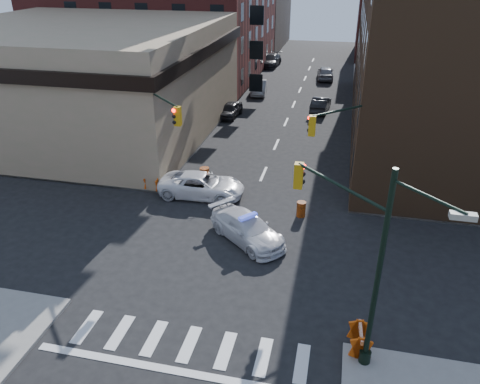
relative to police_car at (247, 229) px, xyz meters
The scene contains 25 objects.
ground 1.59m from the police_car, 117.71° to the right, with size 140.00×140.00×0.00m, color black.
sidewalk_nw 39.40m from the police_car, 126.91° to the left, with size 34.00×54.50×0.15m, color gray.
bank_building 23.63m from the police_car, 139.20° to the left, with size 22.00×22.00×9.00m, color tan.
commercial_row_ne 25.36m from the police_car, 59.85° to the left, with size 14.00×34.00×14.00m, color #4B321E.
filler_ne 58.53m from the police_car, 76.77° to the left, with size 16.00×16.00×12.00m, color maroon.
signal_pole_se 9.49m from the police_car, 51.57° to the right, with size 5.40×5.27×8.00m.
signal_pole_nw 8.49m from the police_car, 147.92° to the left, with size 3.58×3.67×8.00m.
signal_pole_ne 7.52m from the police_car, 38.35° to the left, with size 3.67×3.58×8.00m.
tree_ne_near 25.82m from the police_car, 74.55° to the left, with size 3.00×3.00×4.85m.
tree_ne_far 33.57m from the police_car, 78.20° to the left, with size 3.00×3.00×4.85m.
police_car is the anchor object (origin of this frame).
pickup 6.02m from the police_car, 130.93° to the left, with size 2.52×5.47×1.52m, color white.
parked_car_wnear 22.06m from the police_car, 106.21° to the left, with size 1.61×3.99×1.36m, color black.
parked_car_wfar 30.41m from the police_car, 99.43° to the left, with size 1.56×4.47×1.47m, color gray.
parked_car_wdeep 45.46m from the police_car, 97.79° to the left, with size 2.30×5.65×1.64m, color black.
parked_car_enear 25.00m from the police_car, 84.92° to the left, with size 1.55×4.45×1.47m, color black.
parked_car_efar 38.79m from the police_car, 87.28° to the left, with size 1.94×4.82×1.64m, color gray.
pedestrian_a 10.94m from the police_car, 145.20° to the left, with size 0.69×0.45×1.89m, color black.
pedestrian_b 12.02m from the police_car, 156.74° to the left, with size 0.84×0.66×1.73m, color black.
pedestrian_c 15.15m from the police_car, 151.01° to the left, with size 1.00×0.42×1.70m, color #202431.
barrel_road 4.18m from the police_car, 51.81° to the left, with size 0.53×0.53×0.95m, color #DF470A.
barrel_bank 7.70m from the police_car, 124.00° to the left, with size 0.64×0.64×1.14m, color red.
barricade_se_a 9.14m from the police_car, 49.56° to the right, with size 1.29×0.65×0.97m, color #C16109, non-canonical shape.
barricade_nw_a 8.49m from the police_car, 148.42° to the left, with size 1.18×0.59×0.89m, color #C35E09, non-canonical shape.
barricade_nw_b 13.50m from the police_car, 156.87° to the left, with size 1.23×0.61×0.92m, color #BF3808, non-canonical shape.
Camera 1 is at (5.06, -19.95, 13.88)m, focal length 35.00 mm.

